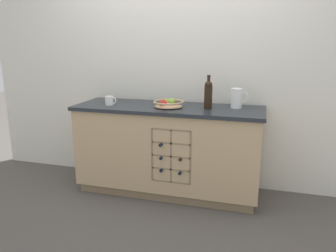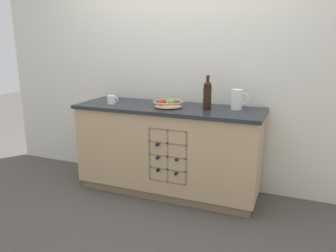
# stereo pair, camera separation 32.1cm
# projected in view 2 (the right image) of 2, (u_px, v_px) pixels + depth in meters

# --- Properties ---
(ground_plane) EXTENTS (14.00, 14.00, 0.00)m
(ground_plane) POSITION_uv_depth(u_px,v_px,m) (168.00, 191.00, 3.38)
(ground_plane) COLOR #4C4742
(back_wall) EXTENTS (4.40, 0.06, 2.55)m
(back_wall) POSITION_uv_depth(u_px,v_px,m) (181.00, 64.00, 3.38)
(back_wall) COLOR silver
(back_wall) RESTS_ON ground_plane
(kitchen_island) EXTENTS (1.83, 0.62, 0.89)m
(kitchen_island) POSITION_uv_depth(u_px,v_px,m) (168.00, 149.00, 3.27)
(kitchen_island) COLOR #8B7354
(kitchen_island) RESTS_ON ground_plane
(fruit_bowl) EXTENTS (0.29, 0.29, 0.09)m
(fruit_bowl) POSITION_uv_depth(u_px,v_px,m) (168.00, 103.00, 3.12)
(fruit_bowl) COLOR tan
(fruit_bowl) RESTS_ON kitchen_island
(white_pitcher) EXTENTS (0.16, 0.11, 0.19)m
(white_pitcher) POSITION_uv_depth(u_px,v_px,m) (237.00, 99.00, 3.00)
(white_pitcher) COLOR white
(white_pitcher) RESTS_ON kitchen_island
(ceramic_mug) EXTENTS (0.12, 0.08, 0.09)m
(ceramic_mug) POSITION_uv_depth(u_px,v_px,m) (112.00, 100.00, 3.29)
(ceramic_mug) COLOR white
(ceramic_mug) RESTS_ON kitchen_island
(standing_wine_bottle) EXTENTS (0.08, 0.08, 0.31)m
(standing_wine_bottle) POSITION_uv_depth(u_px,v_px,m) (207.00, 94.00, 2.99)
(standing_wine_bottle) COLOR black
(standing_wine_bottle) RESTS_ON kitchen_island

